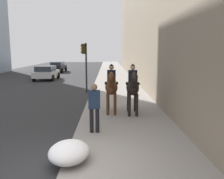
{
  "coord_description": "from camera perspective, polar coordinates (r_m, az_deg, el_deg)",
  "views": [
    {
      "loc": [
        -5.44,
        -1.14,
        2.91
      ],
      "look_at": [
        4.0,
        -1.32,
        1.4
      ],
      "focal_mm": 38.6,
      "sensor_mm": 36.0,
      "label": 1
    }
  ],
  "objects": [
    {
      "name": "sidewalk_slab",
      "position": [
        6.18,
        6.3,
        -18.4
      ],
      "size": [
        120.0,
        3.78,
        0.12
      ],
      "primitive_type": "cube",
      "color": "gray",
      "rests_on": "ground"
    },
    {
      "name": "traffic_light_near_curb",
      "position": [
        16.94,
        -6.45,
        7.09
      ],
      "size": [
        0.2,
        0.44,
        3.46
      ],
      "color": "black",
      "rests_on": "ground"
    },
    {
      "name": "snow_pile_near",
      "position": [
        6.46,
        -10.14,
        -14.34
      ],
      "size": [
        1.36,
        1.04,
        0.47
      ],
      "primitive_type": "ellipsoid",
      "color": "white",
      "rests_on": "sidewalk_slab"
    },
    {
      "name": "mounted_horse_near",
      "position": [
        10.8,
        -0.14,
        0.75
      ],
      "size": [
        2.15,
        0.61,
        2.24
      ],
      "rotation": [
        0.0,
        0.0,
        3.12
      ],
      "color": "#4C2B16",
      "rests_on": "sidewalk_slab"
    },
    {
      "name": "car_near_lane",
      "position": [
        25.44,
        -15.3,
        3.92
      ],
      "size": [
        3.95,
        2.14,
        1.44
      ],
      "rotation": [
        0.0,
        0.0,
        -0.02
      ],
      "color": "#B7BABF",
      "rests_on": "ground"
    },
    {
      "name": "mounted_horse_far",
      "position": [
        10.63,
        4.94,
        0.64
      ],
      "size": [
        2.15,
        0.62,
        2.25
      ],
      "rotation": [
        0.0,
        0.0,
        3.11
      ],
      "color": "black",
      "rests_on": "sidewalk_slab"
    },
    {
      "name": "pedestrian_greeting",
      "position": [
        8.25,
        -4.21,
        -3.62
      ],
      "size": [
        0.28,
        0.41,
        1.7
      ],
      "rotation": [
        0.0,
        0.0,
        0.05
      ],
      "color": "black",
      "rests_on": "sidewalk_slab"
    },
    {
      "name": "car_mid_lane",
      "position": [
        34.72,
        -12.68,
        5.31
      ],
      "size": [
        4.19,
        1.97,
        1.44
      ],
      "rotation": [
        0.0,
        0.0,
        -0.03
      ],
      "color": "black",
      "rests_on": "ground"
    }
  ]
}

